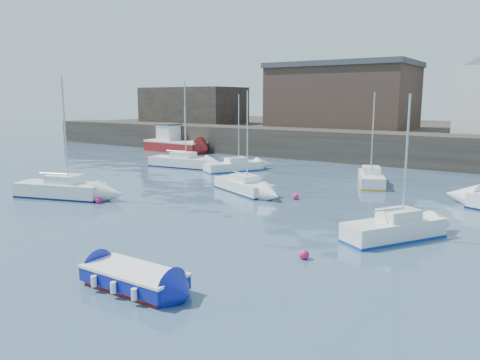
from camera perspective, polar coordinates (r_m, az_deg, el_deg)
The scene contains 16 objects.
water at distance 19.53m, azimuth -20.16°, elevation -9.42°, with size 220.00×220.00×0.00m, color #2D4760.
quay_wall at distance 48.37m, azimuth 15.29°, elevation 3.91°, with size 90.00×5.00×3.00m, color #28231E.
land_strip at distance 65.65m, azimuth 20.30°, elevation 5.05°, with size 90.00×32.00×2.80m, color #28231E.
warehouse at distance 57.70m, azimuth 12.35°, elevation 10.04°, with size 16.40×10.40×7.60m.
bldg_west at distance 68.09m, azimuth -5.74°, elevation 9.05°, with size 14.00×8.00×5.00m.
blue_dinghy at distance 16.23m, azimuth -12.83°, elevation -11.56°, with size 3.70×1.94×0.70m.
fishing_boat at distance 56.72m, azimuth -8.01°, elevation 4.52°, with size 8.12×3.38×5.29m.
sailboat_a at distance 31.97m, azimuth -20.94°, elevation -1.07°, with size 6.17×3.54×7.64m.
sailboat_b at distance 31.65m, azimuth 0.41°, elevation -0.69°, with size 5.48×3.76×6.77m.
sailboat_c at distance 22.22m, azimuth 18.29°, elevation -5.65°, with size 3.91×5.02×6.48m.
sailboat_e at distance 43.59m, azimuth -7.21°, elevation 2.25°, with size 6.25×2.64×7.81m.
sailboat_f at distance 35.71m, azimuth 15.68°, elevation 0.21°, with size 3.46×5.41×6.72m.
sailboat_h at distance 40.88m, azimuth -0.75°, elevation 1.71°, with size 3.90×5.32×6.63m.
buoy_near at distance 29.64m, azimuth -16.84°, elevation -2.72°, with size 0.40×0.40×0.40m, color #DB176D.
buoy_mid at distance 18.93m, azimuth 7.81°, elevation -9.51°, with size 0.41×0.41×0.41m, color #DB176D.
buoy_far at distance 29.66m, azimuth 6.79°, elevation -2.35°, with size 0.40×0.40×0.40m, color #DB176D.
Camera 1 is at (15.09, -10.71, 6.27)m, focal length 35.00 mm.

